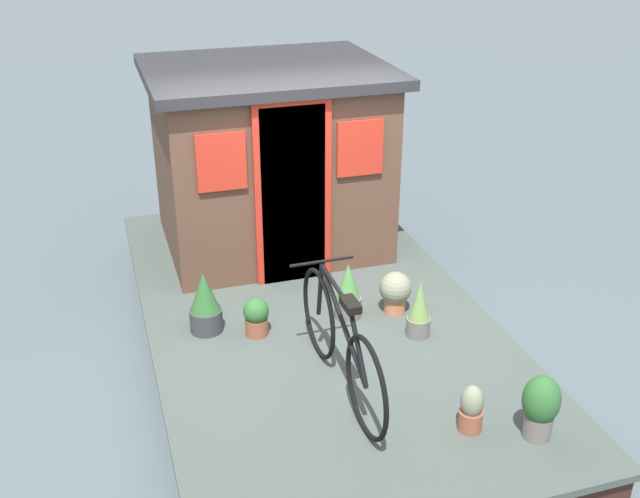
{
  "coord_description": "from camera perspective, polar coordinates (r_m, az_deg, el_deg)",
  "views": [
    {
      "loc": [
        -5.6,
        1.69,
        3.81
      ],
      "look_at": [
        -0.2,
        0.0,
        1.07
      ],
      "focal_mm": 42.64,
      "sensor_mm": 36.0,
      "label": 1
    }
  ],
  "objects": [
    {
      "name": "potted_plant_geranium",
      "position": [
        5.44,
        16.22,
        -11.22
      ],
      "size": [
        0.26,
        0.26,
        0.48
      ],
      "color": "slate",
      "rests_on": "houseboat_deck"
    },
    {
      "name": "ground_plane",
      "position": [
        6.98,
        -0.49,
        -7.22
      ],
      "size": [
        60.0,
        60.0,
        0.0
      ],
      "primitive_type": "plane",
      "color": "#4C5B60"
    },
    {
      "name": "potted_plant_lavender",
      "position": [
        5.44,
        11.29,
        -11.68
      ],
      "size": [
        0.17,
        0.17,
        0.36
      ],
      "color": "#935138",
      "rests_on": "houseboat_deck"
    },
    {
      "name": "potted_plant_thyme",
      "position": [
        6.37,
        7.45,
        -4.56
      ],
      "size": [
        0.2,
        0.2,
        0.5
      ],
      "color": "slate",
      "rests_on": "houseboat_deck"
    },
    {
      "name": "potted_plant_ivy",
      "position": [
        6.69,
        5.67,
        -3.14
      ],
      "size": [
        0.29,
        0.29,
        0.38
      ],
      "color": "#C6754C",
      "rests_on": "houseboat_deck"
    },
    {
      "name": "potted_plant_mint",
      "position": [
        6.38,
        -4.81,
        -5.05
      ],
      "size": [
        0.22,
        0.22,
        0.34
      ],
      "color": "#935138",
      "rests_on": "houseboat_deck"
    },
    {
      "name": "houseboat_cabin",
      "position": [
        7.73,
        -3.82,
        6.88
      ],
      "size": [
        1.96,
        2.33,
        1.85
      ],
      "color": "brown",
      "rests_on": "houseboat_deck"
    },
    {
      "name": "potted_plant_fern",
      "position": [
        6.44,
        -8.63,
        -4.06
      ],
      "size": [
        0.28,
        0.28,
        0.55
      ],
      "color": "#38383D",
      "rests_on": "houseboat_deck"
    },
    {
      "name": "potted_plant_basil",
      "position": [
        6.58,
        2.11,
        -3.22
      ],
      "size": [
        0.24,
        0.24,
        0.51
      ],
      "color": "slate",
      "rests_on": "houseboat_deck"
    },
    {
      "name": "bicycle",
      "position": [
        5.59,
        1.56,
        -7.09
      ],
      "size": [
        1.76,
        0.5,
        0.88
      ],
      "color": "black",
      "rests_on": "houseboat_deck"
    },
    {
      "name": "houseboat_deck",
      "position": [
        6.88,
        -0.5,
        -5.93
      ],
      "size": [
        5.24,
        2.91,
        0.37
      ],
      "color": "#424C47",
      "rests_on": "ground_plane"
    }
  ]
}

